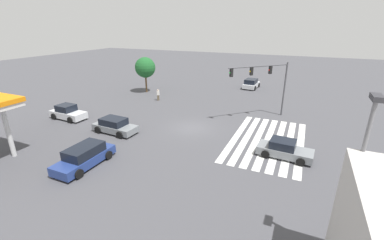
% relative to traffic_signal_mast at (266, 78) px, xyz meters
% --- Properties ---
extents(ground_plane, '(146.89, 146.89, 0.00)m').
position_rel_traffic_signal_mast_xyz_m(ground_plane, '(-6.15, 6.15, -4.63)').
color(ground_plane, '#47474C').
extents(crosswalk_markings, '(11.59, 6.30, 0.01)m').
position_rel_traffic_signal_mast_xyz_m(crosswalk_markings, '(-6.15, -1.48, -4.63)').
color(crosswalk_markings, silver).
rests_on(crosswalk_markings, ground_plane).
extents(traffic_signal_mast, '(5.36, 5.36, 6.17)m').
position_rel_traffic_signal_mast_xyz_m(traffic_signal_mast, '(0.00, 0.00, 0.00)').
color(traffic_signal_mast, '#47474C').
rests_on(traffic_signal_mast, ground_plane).
extents(car_0, '(2.30, 4.58, 1.47)m').
position_rel_traffic_signal_mast_xyz_m(car_0, '(-10.29, 12.68, -3.93)').
color(car_0, gray).
rests_on(car_0, ground_plane).
extents(car_1, '(4.23, 2.38, 1.59)m').
position_rel_traffic_signal_mast_xyz_m(car_1, '(14.03, 4.23, -3.88)').
color(car_1, silver).
rests_on(car_1, ground_plane).
extents(car_2, '(4.84, 2.15, 1.58)m').
position_rel_traffic_signal_mast_xyz_m(car_2, '(-16.30, 10.52, -3.88)').
color(car_2, navy).
rests_on(car_2, ground_plane).
extents(car_4, '(2.26, 4.39, 1.44)m').
position_rel_traffic_signal_mast_xyz_m(car_4, '(-8.79, -3.14, -3.98)').
color(car_4, gray).
rests_on(car_4, ground_plane).
extents(car_5, '(2.15, 4.30, 1.64)m').
position_rel_traffic_signal_mast_xyz_m(car_5, '(-9.31, 20.12, -3.90)').
color(car_5, silver).
rests_on(car_5, ground_plane).
extents(pedestrian, '(0.42, 0.40, 1.62)m').
position_rel_traffic_signal_mast_xyz_m(pedestrian, '(1.30, 14.65, -3.74)').
color(pedestrian, brown).
rests_on(pedestrian, ground_plane).
extents(street_light_pole_a, '(0.80, 0.36, 7.71)m').
position_rel_traffic_signal_mast_xyz_m(street_light_pole_a, '(-17.77, -6.33, 0.01)').
color(street_light_pole_a, slate).
rests_on(street_light_pole_a, ground_plane).
extents(tree_corner_a, '(3.13, 3.13, 5.44)m').
position_rel_traffic_signal_mast_xyz_m(tree_corner_a, '(4.72, 18.84, -0.77)').
color(tree_corner_a, brown).
rests_on(tree_corner_a, ground_plane).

